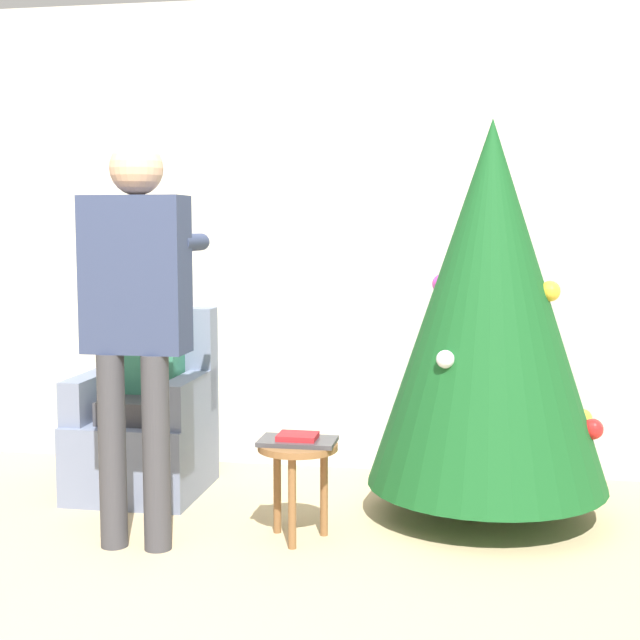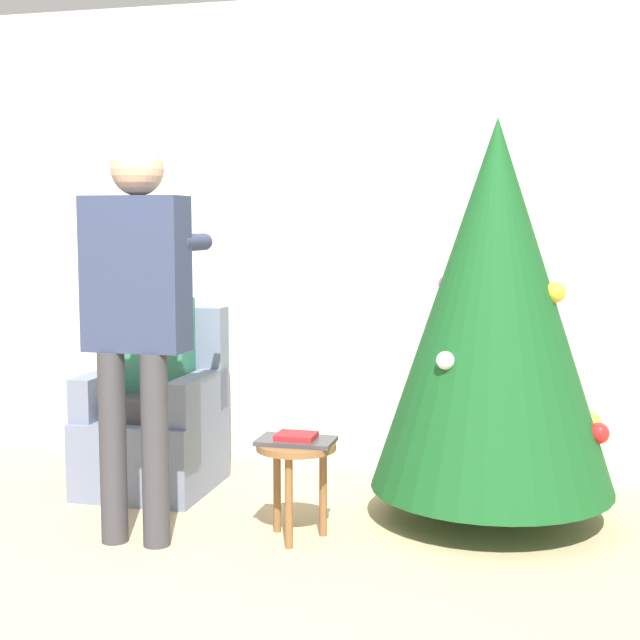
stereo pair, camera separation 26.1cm
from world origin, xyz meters
name	(u,v)px [view 2 (the right image)]	position (x,y,z in m)	size (l,w,h in m)	color
ground_plane	(130,623)	(0.00, 0.00, 0.00)	(14.00, 14.00, 0.00)	tan
wall_back	(294,237)	(0.00, 2.23, 1.35)	(8.00, 0.06, 2.70)	beige
christmas_tree	(494,306)	(1.19, 1.47, 1.04)	(1.16, 1.16, 1.92)	brown
armchair	(155,425)	(-0.60, 1.59, 0.34)	(0.65, 0.68, 0.97)	slate
person_seated	(152,366)	(-0.60, 1.56, 0.67)	(0.36, 0.46, 1.23)	#38383D
person_standing	(136,302)	(-0.33, 0.81, 1.08)	(0.46, 0.57, 1.78)	#38383D
side_stool	(296,460)	(0.35, 0.98, 0.36)	(0.36, 0.36, 0.44)	brown
laptop	(296,441)	(0.35, 0.98, 0.45)	(0.34, 0.21, 0.02)	#38383D
book	(296,436)	(0.35, 0.98, 0.47)	(0.18, 0.15, 0.02)	#B21E23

